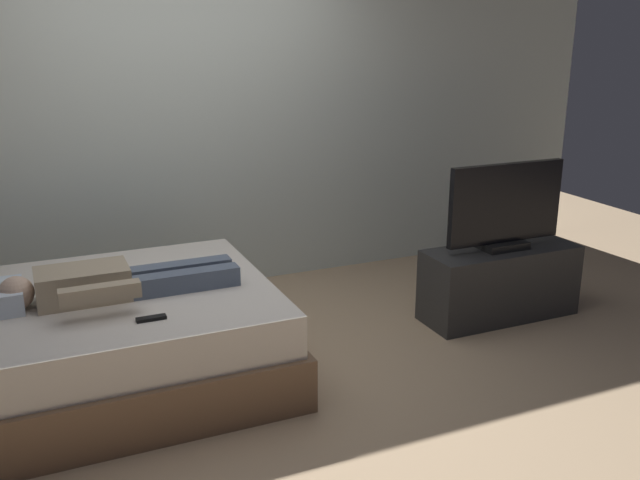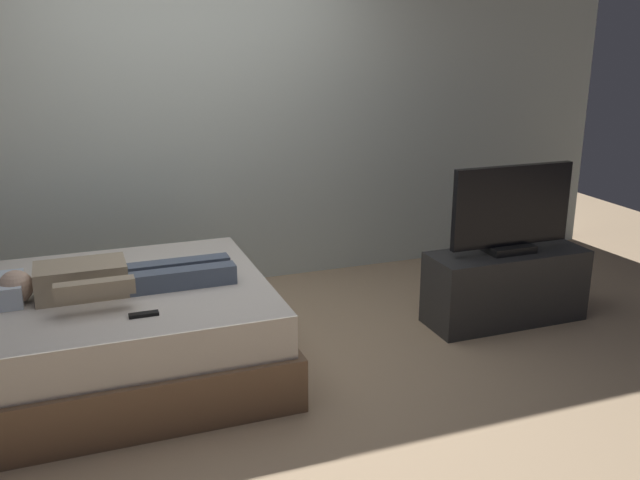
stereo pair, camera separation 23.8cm
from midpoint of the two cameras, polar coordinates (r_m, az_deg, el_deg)
The scene contains 7 objects.
ground_plane at distance 4.20m, azimuth -7.12°, elevation -10.81°, with size 10.00×10.00×0.00m, color tan.
back_wall at distance 5.37m, azimuth -8.49°, elevation 10.96°, with size 6.40×0.10×2.80m, color silver.
bed at distance 4.18m, azimuth -18.64°, elevation -7.75°, with size 1.91×1.57×0.54m.
person at distance 3.98m, azimuth -18.61°, elevation -3.39°, with size 1.26×0.46×0.18m.
remote at distance 3.65m, azimuth -15.49°, elevation -6.22°, with size 0.15×0.04×0.02m, color black.
tv_stand at distance 4.98m, azimuth 13.15°, elevation -3.43°, with size 1.10×0.40×0.50m, color #2D2D2D.
tv at distance 4.82m, azimuth 13.58°, elevation 2.55°, with size 0.88×0.20×0.59m.
Camera 1 is at (-1.12, -3.53, 1.95)m, focal length 39.09 mm.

